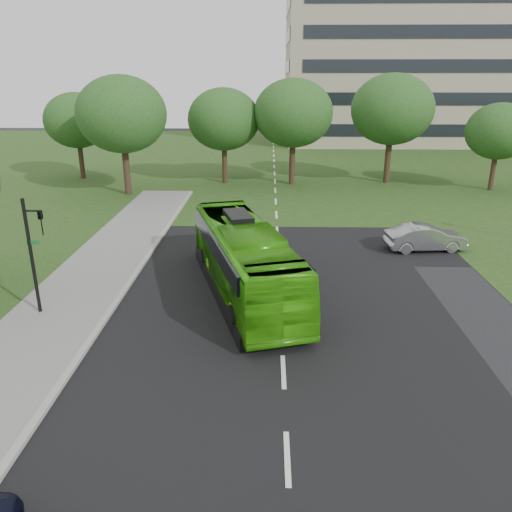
{
  "coord_description": "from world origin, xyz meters",
  "views": [
    {
      "loc": [
        -0.53,
        -16.34,
        9.29
      ],
      "look_at": [
        -1.1,
        4.94,
        1.6
      ],
      "focal_mm": 35.0,
      "sensor_mm": 36.0,
      "label": 1
    }
  ],
  "objects_px": {
    "tree_park_b": "(224,119)",
    "tree_park_f": "(77,121)",
    "office_building": "(426,52)",
    "tree_park_a": "(122,114)",
    "tree_park_d": "(392,110)",
    "traffic_light": "(34,249)",
    "tree_park_e": "(499,131)",
    "bus": "(244,259)",
    "tree_park_c": "(293,113)",
    "sedan": "(425,238)"
  },
  "relations": [
    {
      "from": "bus",
      "to": "traffic_light",
      "type": "xyz_separation_m",
      "value": [
        -8.18,
        -2.5,
        1.29
      ]
    },
    {
      "from": "tree_park_b",
      "to": "sedan",
      "type": "xyz_separation_m",
      "value": [
        12.92,
        -18.67,
        -4.93
      ]
    },
    {
      "from": "tree_park_d",
      "to": "tree_park_f",
      "type": "relative_size",
      "value": 1.21
    },
    {
      "from": "tree_park_a",
      "to": "tree_park_d",
      "type": "distance_m",
      "value": 23.21
    },
    {
      "from": "office_building",
      "to": "tree_park_d",
      "type": "height_order",
      "value": "office_building"
    },
    {
      "from": "tree_park_f",
      "to": "sedan",
      "type": "xyz_separation_m",
      "value": [
        26.78,
        -20.39,
        -4.67
      ]
    },
    {
      "from": "tree_park_a",
      "to": "tree_park_b",
      "type": "bearing_deg",
      "value": 33.09
    },
    {
      "from": "office_building",
      "to": "tree_park_a",
      "type": "bearing_deg",
      "value": -132.3
    },
    {
      "from": "tree_park_c",
      "to": "tree_park_d",
      "type": "height_order",
      "value": "tree_park_d"
    },
    {
      "from": "office_building",
      "to": "bus",
      "type": "height_order",
      "value": "office_building"
    },
    {
      "from": "bus",
      "to": "traffic_light",
      "type": "distance_m",
      "value": 8.65
    },
    {
      "from": "office_building",
      "to": "tree_park_e",
      "type": "relative_size",
      "value": 5.51
    },
    {
      "from": "tree_park_a",
      "to": "tree_park_c",
      "type": "relative_size",
      "value": 1.03
    },
    {
      "from": "tree_park_b",
      "to": "tree_park_f",
      "type": "xyz_separation_m",
      "value": [
        -13.86,
        1.72,
        -0.26
      ]
    },
    {
      "from": "tree_park_e",
      "to": "traffic_light",
      "type": "relative_size",
      "value": 1.48
    },
    {
      "from": "tree_park_a",
      "to": "tree_park_c",
      "type": "bearing_deg",
      "value": 17.87
    },
    {
      "from": "tree_park_f",
      "to": "traffic_light",
      "type": "height_order",
      "value": "tree_park_f"
    },
    {
      "from": "tree_park_c",
      "to": "bus",
      "type": "distance_m",
      "value": 24.92
    },
    {
      "from": "bus",
      "to": "tree_park_a",
      "type": "bearing_deg",
      "value": 101.62
    },
    {
      "from": "tree_park_b",
      "to": "traffic_light",
      "type": "height_order",
      "value": "tree_park_b"
    },
    {
      "from": "tree_park_e",
      "to": "tree_park_f",
      "type": "relative_size",
      "value": 0.92
    },
    {
      "from": "sedan",
      "to": "traffic_light",
      "type": "relative_size",
      "value": 0.9
    },
    {
      "from": "bus",
      "to": "traffic_light",
      "type": "height_order",
      "value": "traffic_light"
    },
    {
      "from": "tree_park_b",
      "to": "office_building",
      "type": "bearing_deg",
      "value": 50.84
    },
    {
      "from": "tree_park_a",
      "to": "office_building",
      "type": "bearing_deg",
      "value": 47.7
    },
    {
      "from": "tree_park_d",
      "to": "tree_park_f",
      "type": "xyz_separation_m",
      "value": [
        -28.77,
        1.27,
        -1.11
      ]
    },
    {
      "from": "bus",
      "to": "tree_park_f",
      "type": "bearing_deg",
      "value": 105.78
    },
    {
      "from": "tree_park_c",
      "to": "tree_park_f",
      "type": "distance_m",
      "value": 20.15
    },
    {
      "from": "office_building",
      "to": "tree_park_c",
      "type": "distance_m",
      "value": 39.47
    },
    {
      "from": "traffic_light",
      "to": "tree_park_e",
      "type": "bearing_deg",
      "value": 44.46
    },
    {
      "from": "tree_park_a",
      "to": "tree_park_d",
      "type": "relative_size",
      "value": 0.98
    },
    {
      "from": "tree_park_b",
      "to": "tree_park_c",
      "type": "relative_size",
      "value": 0.91
    },
    {
      "from": "tree_park_e",
      "to": "bus",
      "type": "height_order",
      "value": "tree_park_e"
    },
    {
      "from": "office_building",
      "to": "sedan",
      "type": "xyz_separation_m",
      "value": [
        -13.66,
        -51.31,
        -11.77
      ]
    },
    {
      "from": "traffic_light",
      "to": "tree_park_a",
      "type": "bearing_deg",
      "value": 99.72
    },
    {
      "from": "tree_park_d",
      "to": "sedan",
      "type": "distance_m",
      "value": 20.07
    },
    {
      "from": "tree_park_d",
      "to": "traffic_light",
      "type": "bearing_deg",
      "value": -125.85
    },
    {
      "from": "tree_park_b",
      "to": "traffic_light",
      "type": "bearing_deg",
      "value": -100.69
    },
    {
      "from": "tree_park_b",
      "to": "bus",
      "type": "xyz_separation_m",
      "value": [
        3.02,
        -24.82,
        -4.07
      ]
    },
    {
      "from": "tree_park_c",
      "to": "tree_park_f",
      "type": "height_order",
      "value": "tree_park_c"
    },
    {
      "from": "bus",
      "to": "traffic_light",
      "type": "relative_size",
      "value": 2.33
    },
    {
      "from": "tree_park_c",
      "to": "tree_park_e",
      "type": "xyz_separation_m",
      "value": [
        17.11,
        -1.98,
        -1.29
      ]
    },
    {
      "from": "office_building",
      "to": "tree_park_f",
      "type": "height_order",
      "value": "office_building"
    },
    {
      "from": "tree_park_f",
      "to": "sedan",
      "type": "height_order",
      "value": "tree_park_f"
    },
    {
      "from": "tree_park_a",
      "to": "tree_park_e",
      "type": "height_order",
      "value": "tree_park_a"
    },
    {
      "from": "tree_park_a",
      "to": "tree_park_e",
      "type": "relative_size",
      "value": 1.3
    },
    {
      "from": "tree_park_b",
      "to": "bus",
      "type": "relative_size",
      "value": 0.73
    },
    {
      "from": "tree_park_b",
      "to": "tree_park_a",
      "type": "bearing_deg",
      "value": -146.91
    },
    {
      "from": "tree_park_d",
      "to": "sedan",
      "type": "relative_size",
      "value": 2.16
    },
    {
      "from": "tree_park_c",
      "to": "tree_park_d",
      "type": "bearing_deg",
      "value": 6.44
    }
  ]
}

